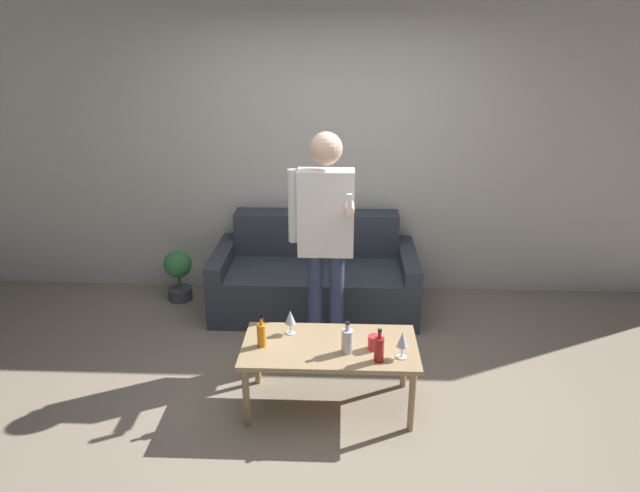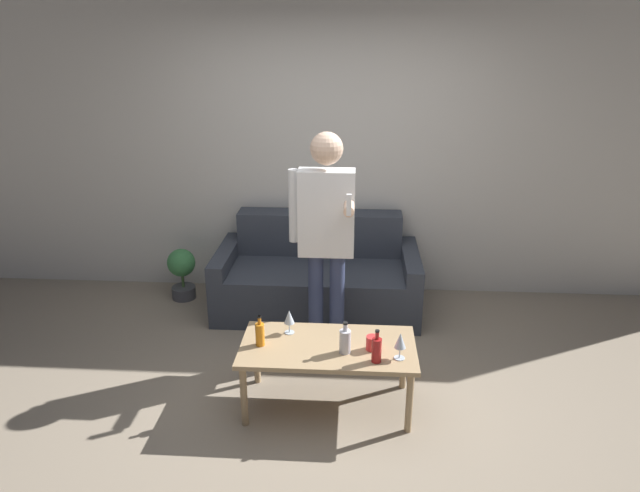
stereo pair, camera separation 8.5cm
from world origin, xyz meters
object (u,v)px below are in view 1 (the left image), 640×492
(bottle_orange, at_px, (347,340))
(person_standing_front, at_px, (325,228))
(couch, at_px, (315,276))
(coffee_table, at_px, (330,351))

(bottle_orange, xyz_separation_m, person_standing_front, (-0.16, 0.73, 0.48))
(couch, relative_size, coffee_table, 1.57)
(bottle_orange, bearing_deg, couch, 100.14)
(couch, bearing_deg, bottle_orange, -79.86)
(bottle_orange, bearing_deg, coffee_table, 143.42)
(person_standing_front, bearing_deg, couch, 98.07)
(couch, height_order, person_standing_front, person_standing_front)
(couch, bearing_deg, person_standing_front, -81.93)
(couch, relative_size, bottle_orange, 8.33)
(couch, distance_m, coffee_table, 1.47)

